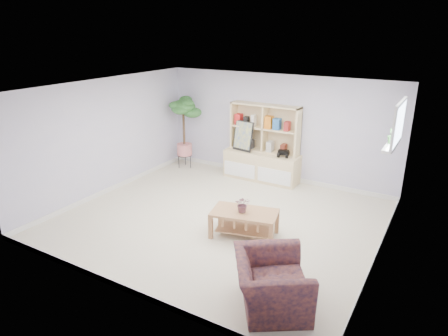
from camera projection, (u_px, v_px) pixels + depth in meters
The scene contains 14 objects.
floor at pixel (221, 219), 7.39m from camera, with size 5.50×5.00×0.01m, color beige.
ceiling at pixel (220, 88), 6.58m from camera, with size 5.50×5.00×0.01m, color silver.
walls at pixel (220, 157), 6.99m from camera, with size 5.51×5.01×2.40m.
baseboard at pixel (221, 216), 7.37m from camera, with size 5.50×5.00×0.10m, color white, non-canonical shape.
window at pixel (399, 124), 5.91m from camera, with size 0.10×0.98×0.68m, color silver, non-canonical shape.
window_sill at pixel (392, 144), 6.04m from camera, with size 0.14×1.00×0.04m, color white.
storage_unit at pixel (262, 143), 9.03m from camera, with size 1.74×0.59×1.74m, color #E3C87F, non-canonical shape.
poster at pixel (243, 136), 9.13m from camera, with size 0.50×0.11×0.69m, color #FFEA40, non-canonical shape.
toy_truck at pixel (283, 153), 8.76m from camera, with size 0.33×0.23×0.18m, color black, non-canonical shape.
coffee_table at pixel (244, 224), 6.73m from camera, with size 1.09×0.59×0.45m, color #A16A3F, non-canonical shape.
table_plant at pixel (243, 204), 6.60m from camera, with size 0.25×0.22×0.28m, color #1F5229.
floor_tree at pixel (184, 133), 9.83m from camera, with size 0.65×0.65×1.78m, color #144319, non-canonical shape.
armchair at pixel (271, 280), 4.98m from camera, with size 1.03×0.89×0.76m, color #111633.
sill_plant at pixel (393, 135), 5.95m from camera, with size 0.15×0.12×0.27m, color #144319.
Camera 1 is at (3.41, -5.70, 3.36)m, focal length 32.00 mm.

